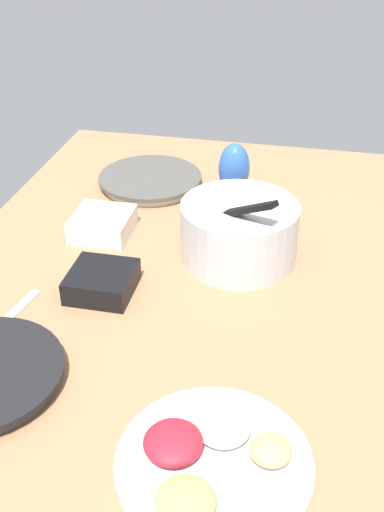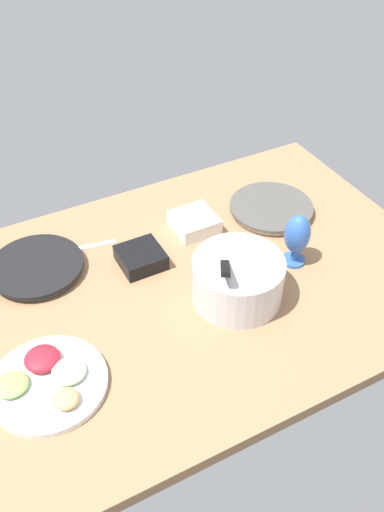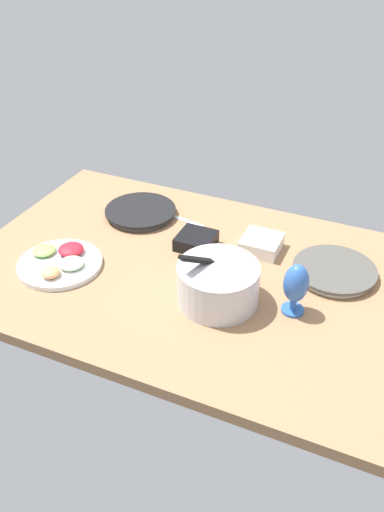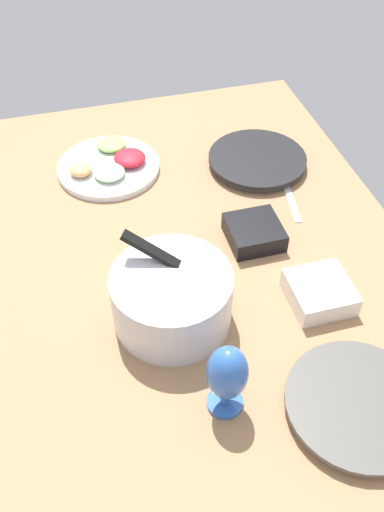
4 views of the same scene
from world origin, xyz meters
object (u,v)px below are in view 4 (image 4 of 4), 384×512
dinner_plate_left (358,405)px  fruit_platter (110,165)px  dinner_plate_right (257,161)px  square_bowl_black (254,232)px  square_bowl_white (320,291)px  hurricane_glass_blue (227,375)px  mixing_bowl (172,296)px

dinner_plate_left → fruit_platter: (88.84, 33.58, 0.10)cm
dinner_plate_right → dinner_plate_left: bearing=174.1°
square_bowl_black → square_bowl_white: bearing=-161.3°
square_bowl_white → dinner_plate_left: bearing=171.1°
fruit_platter → hurricane_glass_blue: size_ratio=1.67×
square_bowl_white → square_bowl_black: square_bowl_white is taller
dinner_plate_right → square_bowl_white: bearing=175.7°
dinner_plate_left → mixing_bowl: (31.47, 29.16, 5.75)cm
dinner_plate_right → fruit_platter: 42.83cm
dinner_plate_right → mixing_bowl: 61.35cm
hurricane_glass_blue → square_bowl_black: size_ratio=1.34×
mixing_bowl → square_bowl_white: mixing_bowl is taller
dinner_plate_right → square_bowl_black: square_bowl_black is taller
dinner_plate_left → mixing_bowl: mixing_bowl is taller
fruit_platter → square_bowl_black: same height
fruit_platter → square_bowl_white: square_bowl_white is taller
square_bowl_black → mixing_bowl: bearing=126.0°
square_bowl_white → dinner_plate_right: bearing=-4.3°
dinner_plate_left → square_bowl_white: square_bowl_white is taller
mixing_bowl → fruit_platter: bearing=4.4°
dinner_plate_right → fruit_platter: bearing=77.7°
dinner_plate_right → hurricane_glass_blue: 79.29cm
square_bowl_black → fruit_platter: bearing=38.1°
dinner_plate_right → square_bowl_white: square_bowl_white is taller
square_bowl_white → fruit_platter: bearing=31.8°
dinner_plate_right → hurricane_glass_blue: hurricane_glass_blue is taller
dinner_plate_right → fruit_platter: size_ratio=0.97×
mixing_bowl → fruit_platter: 57.82cm
hurricane_glass_blue → square_bowl_black: hurricane_glass_blue is taller
fruit_platter → mixing_bowl: bearing=-175.6°
mixing_bowl → hurricane_glass_blue: bearing=-168.5°
fruit_platter → square_bowl_black: (-38.60, -30.24, 1.18)cm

